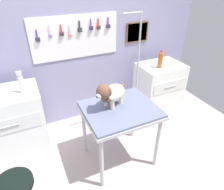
% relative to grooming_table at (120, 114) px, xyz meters
% --- Properties ---
extents(ground, '(4.40, 4.00, 0.04)m').
position_rel_grooming_table_xyz_m(ground, '(-0.11, -0.14, -0.74)').
color(ground, '#B2A29C').
extents(rear_wall_panel, '(4.00, 0.11, 2.30)m').
position_rel_grooming_table_xyz_m(rear_wall_panel, '(-0.10, 1.14, 0.44)').
color(rear_wall_panel, '#8E8BB0').
rests_on(rear_wall_panel, ground).
extents(grooming_table, '(0.84, 0.71, 0.80)m').
position_rel_grooming_table_xyz_m(grooming_table, '(0.00, 0.00, 0.00)').
color(grooming_table, '#B7B7BC').
rests_on(grooming_table, ground).
extents(grooming_arm, '(0.30, 0.11, 1.75)m').
position_rel_grooming_table_xyz_m(grooming_arm, '(0.43, 0.38, 0.10)').
color(grooming_arm, '#B7B7BC').
rests_on(grooming_arm, ground).
extents(dog, '(0.44, 0.32, 0.33)m').
position_rel_grooming_table_xyz_m(dog, '(-0.09, 0.07, 0.26)').
color(dog, beige).
rests_on(dog, grooming_table).
extents(counter_left, '(0.80, 0.58, 0.93)m').
position_rel_grooming_table_xyz_m(counter_left, '(-1.20, 0.65, -0.25)').
color(counter_left, white).
rests_on(counter_left, ground).
extents(cabinet_right, '(0.68, 0.54, 0.90)m').
position_rel_grooming_table_xyz_m(cabinet_right, '(1.04, 0.64, -0.26)').
color(cabinet_right, white).
rests_on(cabinet_right, ground).
extents(detangler_spray, '(0.06, 0.06, 0.26)m').
position_rel_grooming_table_xyz_m(detangler_spray, '(-0.96, 0.58, 0.33)').
color(detangler_spray, white).
rests_on(detangler_spray, counter_left).
extents(soda_bottle, '(0.07, 0.07, 0.26)m').
position_rel_grooming_table_xyz_m(soda_bottle, '(0.95, 0.56, 0.31)').
color(soda_bottle, '#BD5321').
rests_on(soda_bottle, cabinet_right).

